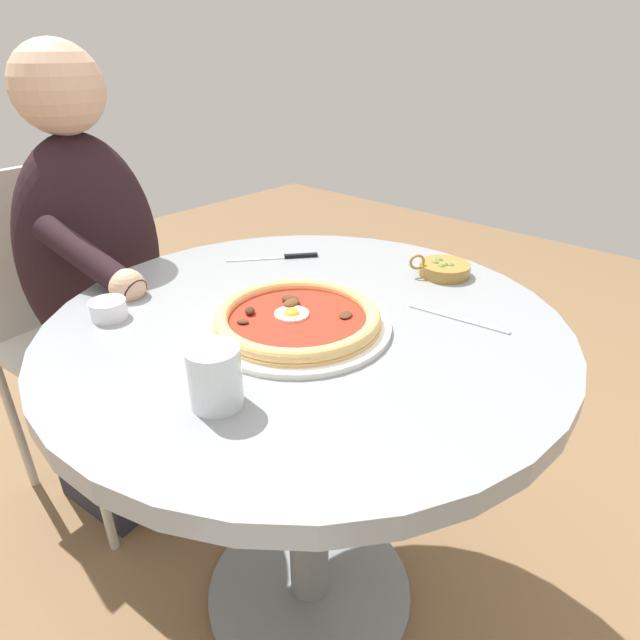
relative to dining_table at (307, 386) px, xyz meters
name	(u,v)px	position (x,y,z in m)	size (l,w,h in m)	color
ground_plane	(310,593)	(0.00, 0.00, -0.62)	(6.00, 6.00, 0.02)	brown
dining_table	(307,386)	(0.00, 0.00, 0.00)	(0.92, 0.92, 0.75)	gray
pizza_on_plate	(297,320)	(0.01, -0.04, 0.16)	(0.32, 0.32, 0.04)	white
water_glass	(215,380)	(0.08, -0.26, 0.18)	(0.07, 0.07, 0.09)	silver
steak_knife	(286,257)	(-0.24, 0.19, 0.15)	(0.14, 0.17, 0.01)	silver
ramekin_capers	(108,308)	(-0.26, -0.23, 0.17)	(0.06, 0.06, 0.03)	white
olive_pan	(444,269)	(0.08, 0.34, 0.16)	(0.11, 0.12, 0.05)	olive
fork_utensil	(458,319)	(0.21, 0.18, 0.15)	(0.19, 0.03, 0.00)	#BCBCC1
diner_person	(108,327)	(-0.64, -0.08, -0.07)	(0.52, 0.38, 1.20)	#282833
cafe_chair_diner	(74,307)	(-0.79, -0.09, -0.06)	(0.48, 0.48, 0.91)	beige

